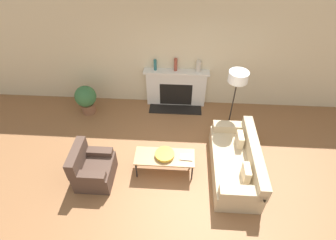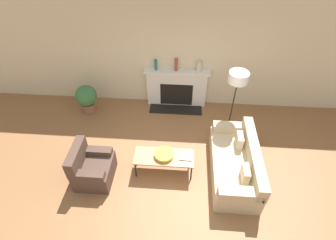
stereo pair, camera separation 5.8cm
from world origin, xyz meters
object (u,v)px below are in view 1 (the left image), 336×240
Objects in this scene: book at (186,157)px; armchair_near at (92,169)px; couch at (237,163)px; mantel_vase_left at (155,65)px; bowl at (165,154)px; floor_lamp at (237,84)px; mantel_vase_center_left at (176,65)px; coffee_table at (165,157)px; potted_plant at (86,98)px; mantel_vase_center_right at (198,66)px; fireplace at (176,88)px.

armchair_near is at bearing -167.47° from book.
mantel_vase_left is at bearing -140.39° from couch.
bowl is 1.40× the size of mantel_vase_left.
floor_lamp is 1.73m from mantel_vase_center_left.
couch is 7.21× the size of book.
couch is at bearing 1.70° from coffee_table.
floor_lamp is 5.07× the size of mantel_vase_center_left.
potted_plant is (-2.19, 1.83, 0.04)m from coffee_table.
potted_plant is (-2.31, -0.51, -0.78)m from mantel_vase_center_left.
potted_plant is (-0.74, 2.13, 0.14)m from armchair_near.
mantel_vase_center_right is (0.69, 2.33, 0.71)m from bowl.
fireplace is at bearing 86.49° from coffee_table.
potted_plant is (-2.34, -0.50, -0.07)m from fireplace.
mantel_vase_center_left is at bearing 12.50° from potted_plant.
fireplace is 0.88m from mantel_vase_center_right.
bowl is 2.47m from mantel_vase_left.
bowl is (1.46, 0.31, 0.19)m from armchair_near.
book is (1.91, 0.30, 0.15)m from armchair_near.
potted_plant is (-3.70, 1.79, 0.16)m from couch.
book is 2.49m from mantel_vase_center_left.
floor_lamp is (-0.03, 1.25, 1.14)m from couch.
couch is 1.69m from floor_lamp.
couch is at bearing -58.95° from mantel_vase_center_left.
mantel_vase_left is at bearing -21.77° from armchair_near.
mantel_vase_center_right reaches higher than book.
armchair_near is 3.00× the size of mantel_vase_center_right.
fireplace is 2.32m from bowl.
mantel_vase_center_right is at bearing -0.00° from mantel_vase_left.
armchair_near is 3.18× the size of book.
potted_plant is at bearing -169.94° from mantel_vase_center_right.
book is at bearing -128.31° from floor_lamp.
fireplace is 2.00× the size of armchair_near.
floor_lamp is (2.93, 1.60, 1.11)m from armchair_near.
mantel_vase_left is (-0.85, 2.35, 0.75)m from book.
couch is at bearing 1.32° from bowl.
book is 0.94× the size of mantel_vase_center_right.
mantel_vase_left is at bearing 180.00° from mantel_vase_center_left.
mantel_vase_center_left reaches higher than armchair_near.
coffee_table is 2.86m from potted_plant.
couch is 1.07m from book.
coffee_table is at bearing -92.86° from mantel_vase_center_left.
book is 0.34× the size of potted_plant.
fireplace is 0.88× the size of couch.
mantel_vase_left reaches higher than fireplace.
armchair_near reaches higher than book.
mantel_vase_center_left is at bearing -0.00° from mantel_vase_left.
mantel_vase_center_left is 1.20× the size of mantel_vase_center_right.
book is at bearing -95.95° from mantel_vase_center_right.
floor_lamp is at bearing 41.28° from coffee_table.
floor_lamp is 1.33m from mantel_vase_center_right.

